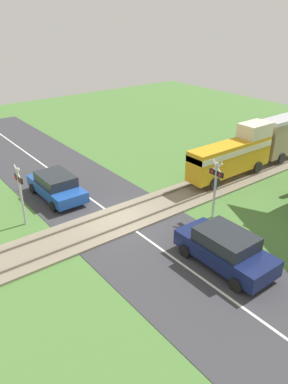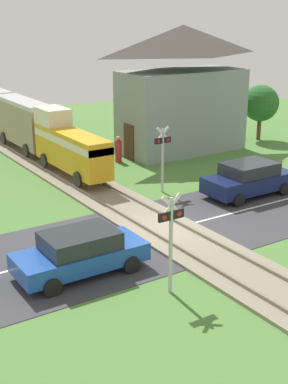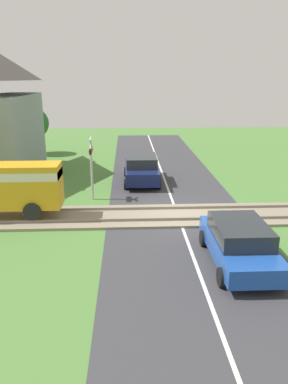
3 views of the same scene
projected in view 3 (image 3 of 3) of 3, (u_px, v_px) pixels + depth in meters
ground_plane at (178, 217)px, 16.97m from camera, size 60.00×60.00×0.00m
road_surface at (178, 217)px, 16.97m from camera, size 48.00×6.40×0.02m
track_bed at (178, 215)px, 16.95m from camera, size 2.80×48.00×0.24m
car_near_crossing at (239, 242)px, 12.56m from camera, size 4.38×2.02×1.48m
car_far_side at (141, 169)px, 22.21m from camera, size 4.44×2.08×1.61m
crossing_signal_east_approach at (91, 160)px, 18.75m from camera, size 0.90×0.18×3.23m
station_building at (1, 116)px, 23.36m from camera, size 8.20×3.89×7.59m
tree_by_station at (33, 123)px, 29.75m from camera, size 2.44×2.44×3.72m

